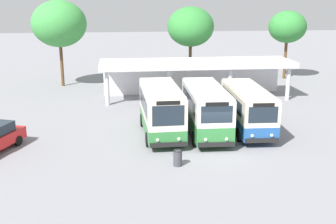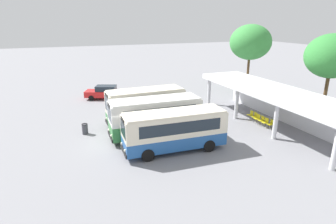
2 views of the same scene
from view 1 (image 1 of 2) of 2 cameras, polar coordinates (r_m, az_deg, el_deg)
ground_plane at (r=25.44m, az=6.26°, el=-5.28°), size 180.00×180.00×0.00m
city_bus_nearest_orange at (r=27.68m, az=-0.94°, el=0.45°), size 2.53×7.00×3.27m
city_bus_second_in_row at (r=28.04m, az=5.12°, el=0.50°), size 2.55×7.43×3.19m
city_bus_middle_cream at (r=29.21m, az=10.64°, el=0.66°), size 2.54×7.56×2.96m
terminal_canopy at (r=38.68m, az=3.71°, el=5.82°), size 17.21×4.53×3.40m
waiting_chair_end_by_column at (r=37.68m, az=1.14°, el=2.44°), size 0.45×0.45×0.86m
waiting_chair_second_from_end at (r=37.79m, az=1.96°, el=2.47°), size 0.45×0.45×0.86m
waiting_chair_middle_seat at (r=37.76m, az=2.82°, el=2.45°), size 0.45×0.45×0.86m
waiting_chair_fourth_seat at (r=37.88m, az=3.64°, el=2.48°), size 0.45×0.45×0.86m
waiting_chair_fifth_seat at (r=37.96m, az=4.46°, el=2.49°), size 0.45×0.45×0.86m
waiting_chair_far_end_seat at (r=38.18m, az=5.24°, el=2.55°), size 0.45×0.45×0.86m
roadside_tree_behind_canopy at (r=43.62m, az=3.08°, el=11.42°), size 4.72×4.72×8.00m
roadside_tree_east_of_canopy at (r=48.95m, az=15.85°, el=10.99°), size 4.11×4.11×7.49m
roadside_tree_west_of_canopy at (r=44.36m, az=-14.51°, el=11.46°), size 5.45×5.45×8.64m
litter_bin_apron at (r=23.03m, az=1.32°, el=-6.21°), size 0.49×0.49×0.90m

